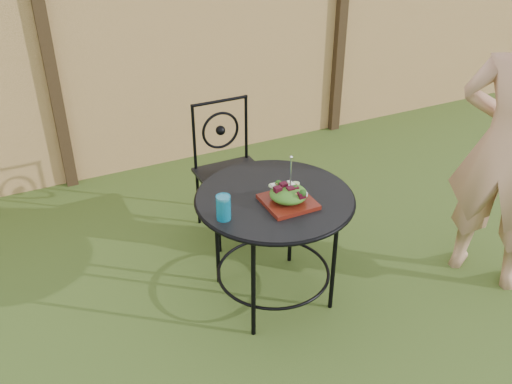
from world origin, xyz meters
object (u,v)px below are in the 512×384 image
(patio_chair, at_px, (230,167))
(salad_plate, at_px, (288,202))
(patio_table, at_px, (274,217))
(diner, at_px, (511,148))

(patio_chair, bearing_deg, salad_plate, -92.64)
(patio_table, xyz_separation_m, diner, (1.35, -0.40, 0.33))
(patio_chair, distance_m, salad_plate, 0.95)
(salad_plate, bearing_deg, diner, -12.65)
(patio_table, xyz_separation_m, patio_chair, (0.07, 0.82, -0.08))
(patio_table, distance_m, patio_chair, 0.83)
(patio_table, distance_m, diner, 1.45)
(diner, relative_size, salad_plate, 6.80)
(patio_chair, height_order, salad_plate, patio_chair)
(patio_table, relative_size, diner, 0.50)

